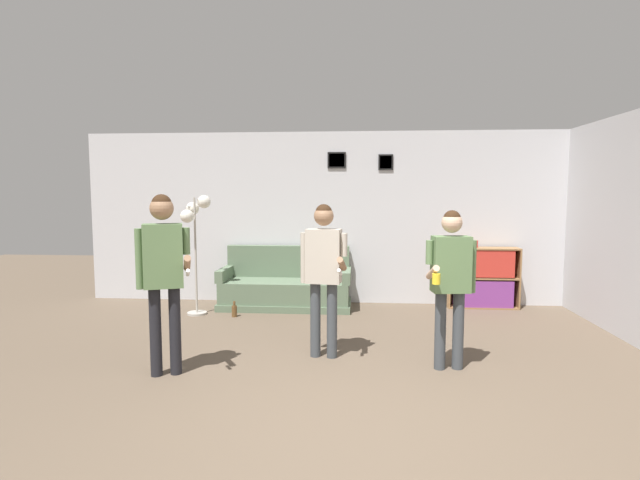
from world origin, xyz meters
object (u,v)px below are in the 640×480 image
(person_player_foreground_left, at_px, (163,264))
(floor_lamp, at_px, (195,222))
(person_player_foreground_center, at_px, (324,264))
(person_watcher_holding_cup, at_px, (451,273))
(drinking_cup, at_px, (475,244))
(bookshelf, at_px, (483,278))
(couch, at_px, (286,288))
(bottle_on_floor, at_px, (234,311))

(person_player_foreground_left, bearing_deg, floor_lamp, 101.55)
(person_player_foreground_center, relative_size, person_watcher_holding_cup, 1.03)
(person_player_foreground_center, bearing_deg, person_player_foreground_left, -156.43)
(drinking_cup, bearing_deg, bookshelf, -0.31)
(person_player_foreground_left, distance_m, person_player_foreground_center, 1.61)
(couch, distance_m, person_player_foreground_center, 2.52)
(bookshelf, height_order, person_player_foreground_center, person_player_foreground_center)
(floor_lamp, bearing_deg, drinking_cup, 10.64)
(person_player_foreground_left, bearing_deg, person_watcher_holding_cup, 7.85)
(couch, bearing_deg, bookshelf, 3.68)
(bottle_on_floor, bearing_deg, drinking_cup, 13.92)
(person_player_foreground_center, height_order, drinking_cup, person_player_foreground_center)
(couch, bearing_deg, bottle_on_floor, -133.28)
(bookshelf, height_order, bottle_on_floor, bookshelf)
(couch, distance_m, person_watcher_holding_cup, 3.33)
(person_player_foreground_center, bearing_deg, couch, 107.97)
(person_player_foreground_center, height_order, bottle_on_floor, person_player_foreground_center)
(couch, xyz_separation_m, floor_lamp, (-1.21, -0.57, 1.03))
(person_watcher_holding_cup, relative_size, bottle_on_floor, 7.08)
(person_player_foreground_center, xyz_separation_m, person_watcher_holding_cup, (1.27, -0.27, -0.04))
(couch, bearing_deg, person_player_foreground_center, -72.03)
(person_watcher_holding_cup, xyz_separation_m, bottle_on_floor, (-2.65, 1.89, -0.88))
(bookshelf, bearing_deg, bottle_on_floor, -166.54)
(bookshelf, xyz_separation_m, person_player_foreground_left, (-3.73, -3.14, 0.62))
(bookshelf, height_order, person_watcher_holding_cup, person_watcher_holding_cup)
(person_player_foreground_left, relative_size, bottle_on_floor, 7.78)
(bookshelf, distance_m, person_watcher_holding_cup, 2.97)
(person_player_foreground_center, relative_size, bottle_on_floor, 7.31)
(person_watcher_holding_cup, relative_size, drinking_cup, 14.47)
(person_player_foreground_left, relative_size, person_player_foreground_center, 1.06)
(person_player_foreground_left, height_order, person_player_foreground_center, person_player_foreground_left)
(person_player_foreground_left, bearing_deg, couch, 76.07)
(bookshelf, relative_size, bottle_on_floor, 4.71)
(bookshelf, distance_m, bottle_on_floor, 3.76)
(person_player_foreground_center, relative_size, drinking_cup, 14.93)
(bottle_on_floor, relative_size, drinking_cup, 2.04)
(bookshelf, distance_m, drinking_cup, 0.53)
(couch, height_order, floor_lamp, floor_lamp)
(couch, xyz_separation_m, bookshelf, (3.00, 0.19, 0.16))
(person_watcher_holding_cup, bearing_deg, bookshelf, 70.36)
(floor_lamp, bearing_deg, person_player_foreground_center, -41.34)
(drinking_cup, bearing_deg, couch, -176.15)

